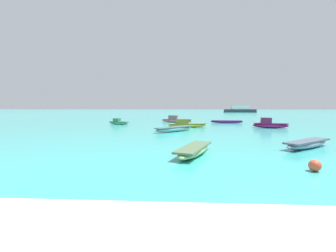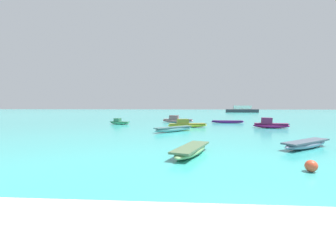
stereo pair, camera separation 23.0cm
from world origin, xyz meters
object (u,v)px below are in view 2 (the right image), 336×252
moored_boat_0 (177,120)px  mooring_buoy_0 (311,166)px  moored_boat_2 (270,124)px  moored_boat_3 (187,124)px  moored_boat_4 (191,150)px  moored_boat_1 (119,122)px  moored_boat_7 (227,122)px  moored_boat_5 (174,129)px  moored_boat_6 (306,144)px  distant_ferry (242,110)px

moored_boat_0 → mooring_buoy_0: moored_boat_0 is taller
moored_boat_2 → moored_boat_3: (-7.73, 0.11, -0.05)m
moored_boat_3 → mooring_buoy_0: size_ratio=10.41×
moored_boat_4 → moored_boat_2: bearing=-13.0°
moored_boat_0 → moored_boat_1: bearing=-142.8°
moored_boat_1 → moored_boat_7: size_ratio=0.63×
moored_boat_2 → mooring_buoy_0: size_ratio=8.72×
moored_boat_1 → moored_boat_2: bearing=3.9°
moored_boat_1 → mooring_buoy_0: moored_boat_1 is taller
moored_boat_2 → moored_boat_3: 7.73m
moored_boat_0 → moored_boat_3: size_ratio=1.02×
moored_boat_2 → moored_boat_7: moored_boat_2 is taller
moored_boat_5 → moored_boat_6: bearing=-87.9°
moored_boat_0 → distant_ferry: (18.77, 42.58, 0.54)m
moored_boat_4 → moored_boat_7: moored_boat_4 is taller
distant_ferry → moored_boat_2: bearing=-101.5°
moored_boat_3 → moored_boat_7: (4.94, 5.67, -0.10)m
moored_boat_7 → moored_boat_3: bearing=-125.8°
moored_boat_7 → distant_ferry: (12.74, 43.30, 0.67)m
moored_boat_1 → moored_boat_0: bearing=43.1°
moored_boat_5 → moored_boat_6: size_ratio=0.98×
mooring_buoy_0 → distant_ferry: 64.69m
moored_boat_6 → distant_ferry: bearing=41.6°
moored_boat_2 → moored_boat_3: size_ratio=0.84×
moored_boat_6 → distant_ferry: distant_ferry is taller
moored_boat_0 → moored_boat_3: 6.49m
moored_boat_0 → moored_boat_2: 10.97m
moored_boat_5 → moored_boat_6: 9.46m
moored_boat_0 → distant_ferry: bearing=76.5°
moored_boat_2 → distant_ferry: (9.95, 49.08, 0.51)m
moored_boat_6 → moored_boat_7: 15.80m
moored_boat_0 → moored_boat_4: size_ratio=1.17×
moored_boat_4 → moored_boat_7: bearing=4.5°
moored_boat_5 → moored_boat_0: bearing=46.1°
moored_boat_2 → moored_boat_7: size_ratio=0.84×
moored_boat_3 → moored_boat_1: bearing=144.6°
moored_boat_0 → moored_boat_5: moored_boat_0 is taller
moored_boat_4 → moored_boat_5: 8.51m
moored_boat_2 → distant_ferry: size_ratio=0.34×
moored_boat_1 → moored_boat_7: (12.39, 2.51, -0.06)m
moored_boat_4 → mooring_buoy_0: size_ratio=9.07×
moored_boat_0 → moored_boat_3: (1.10, -6.40, -0.02)m
moored_boat_2 → moored_boat_6: bearing=-90.2°
moored_boat_3 → distant_ferry: distant_ferry is taller
moored_boat_0 → moored_boat_7: size_ratio=1.02×
moored_boat_6 → moored_boat_4: bearing=161.2°
moored_boat_3 → moored_boat_0: bearing=87.4°
moored_boat_1 → moored_boat_6: bearing=-29.2°
moored_boat_5 → moored_boat_7: size_ratio=0.83×
moored_boat_2 → moored_boat_0: bearing=154.9°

